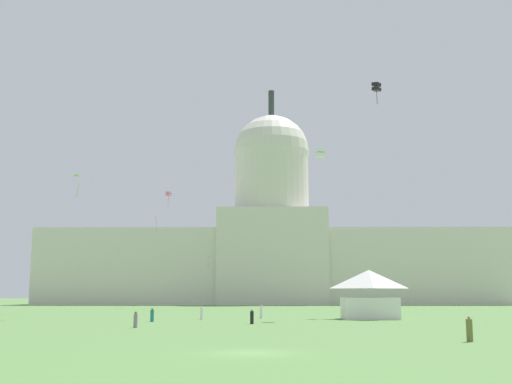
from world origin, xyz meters
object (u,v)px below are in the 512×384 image
object	(u,v)px
kite_orange_mid	(156,220)
kite_pink_mid	(169,194)
kite_green_low	(208,259)
kite_white_mid	(321,153)
person_white_near_tree_east	(202,313)
person_olive_near_tree_west	(469,330)
person_white_front_right	(261,312)
kite_lime_mid	(79,180)
event_tent	(369,294)
person_black_edge_west	(252,317)
person_teal_near_tent	(152,315)
person_grey_mid_center	(136,320)
capitol_building	(272,246)
kite_black_mid	(376,87)

from	to	relation	value
kite_orange_mid	kite_pink_mid	bearing A→B (deg)	-151.40
kite_green_low	kite_white_mid	size ratio (longest dim) A/B	1.48
person_white_near_tree_east	kite_pink_mid	bearing A→B (deg)	-86.35
person_olive_near_tree_west	kite_white_mid	distance (m)	41.84
person_white_front_right	kite_lime_mid	world-z (taller)	kite_lime_mid
kite_lime_mid	event_tent	bearing A→B (deg)	-129.56
person_black_edge_west	kite_orange_mid	size ratio (longest dim) A/B	0.45
person_teal_near_tent	kite_orange_mid	world-z (taller)	kite_orange_mid
person_grey_mid_center	capitol_building	bearing A→B (deg)	73.63
event_tent	person_teal_near_tent	bearing A→B (deg)	-162.58
person_black_edge_west	kite_orange_mid	world-z (taller)	kite_orange_mid
capitol_building	person_olive_near_tree_west	world-z (taller)	capitol_building
person_white_front_right	kite_white_mid	bearing A→B (deg)	87.23
person_teal_near_tent	kite_pink_mid	distance (m)	88.34
kite_pink_mid	event_tent	bearing A→B (deg)	53.71
event_tent	person_teal_near_tent	xyz separation A→B (m)	(-26.67, -7.98, -2.47)
person_black_edge_west	kite_pink_mid	world-z (taller)	kite_pink_mid
capitol_building	event_tent	size ratio (longest dim) A/B	18.41
person_grey_mid_center	kite_green_low	bearing A→B (deg)	80.12
person_white_front_right	kite_black_mid	world-z (taller)	kite_black_mid
person_olive_near_tree_west	event_tent	bearing A→B (deg)	7.68
person_white_near_tree_east	kite_green_low	distance (m)	58.70
kite_black_mid	person_black_edge_west	bearing A→B (deg)	1.45
kite_orange_mid	kite_lime_mid	xyz separation A→B (m)	(-0.46, -60.01, -1.29)
person_white_front_right	kite_white_mid	size ratio (longest dim) A/B	1.30
event_tent	kite_white_mid	bearing A→B (deg)	-155.29
person_teal_near_tent	kite_white_mid	bearing A→B (deg)	-135.11
capitol_building	kite_white_mid	distance (m)	109.72
kite_green_low	kite_black_mid	xyz separation A→B (m)	(29.66, -43.95, 24.22)
person_teal_near_tent	kite_black_mid	world-z (taller)	kite_black_mid
kite_orange_mid	kite_lime_mid	bearing A→B (deg)	31.29
person_white_near_tree_east	kite_orange_mid	bearing A→B (deg)	-83.38
person_olive_near_tree_west	kite_green_low	world-z (taller)	kite_green_low
kite_orange_mid	event_tent	bearing A→B (deg)	63.57
capitol_building	kite_orange_mid	bearing A→B (deg)	-121.29
capitol_building	person_grey_mid_center	world-z (taller)	capitol_building
event_tent	kite_pink_mid	world-z (taller)	kite_pink_mid
capitol_building	person_white_front_right	bearing A→B (deg)	-91.55
kite_green_low	kite_lime_mid	size ratio (longest dim) A/B	0.69
event_tent	person_white_front_right	xyz separation A→B (m)	(-13.97, 1.92, -2.39)
person_olive_near_tree_west	person_teal_near_tent	bearing A→B (deg)	48.51
person_white_front_right	person_white_near_tree_east	distance (m)	8.66
person_olive_near_tree_west	kite_black_mid	size ratio (longest dim) A/B	0.49
kite_white_mid	kite_lime_mid	world-z (taller)	kite_white_mid
kite_orange_mid	kite_lime_mid	distance (m)	60.02
kite_pink_mid	kite_orange_mid	distance (m)	15.74
person_olive_near_tree_west	kite_lime_mid	bearing A→B (deg)	51.19
kite_orange_mid	kite_black_mid	xyz separation A→B (m)	(42.28, -50.61, 14.87)
person_white_near_tree_east	person_black_edge_west	bearing A→B (deg)	112.70
person_teal_near_tent	person_white_near_tree_east	size ratio (longest dim) A/B	0.94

